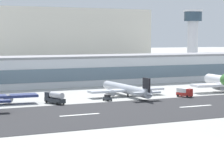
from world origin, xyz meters
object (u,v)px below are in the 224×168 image
Objects in this scene: airliner_black_tail_gate_1 at (128,90)px; distant_hotel_block at (71,39)px; control_tower at (193,35)px; service_box_truck_2 at (185,92)px; service_baggage_tug_0 at (107,98)px; service_fuel_truck_1 at (55,98)px; terminal_building at (76,70)px.

distant_hotel_block is at bearing -12.68° from airliner_black_tail_gate_1.
distant_hotel_block reaches higher than airliner_black_tail_gate_1.
control_tower is 5.95× the size of service_box_truck_2.
control_tower is 133.80m from service_baggage_tug_0.
service_baggage_tug_0 is (-11.83, -7.88, -1.54)m from airliner_black_tail_gate_1.
airliner_black_tail_gate_1 is at bearing -96.60° from service_fuel_truck_1.
service_fuel_truck_1 is (-63.59, -161.65, -18.82)m from distant_hotel_block.
airliner_black_tail_gate_1 is 10.97× the size of service_baggage_tug_0.
service_box_truck_2 is (-14.34, -165.02, -19.06)m from distant_hotel_block.
terminal_building is 113.21m from distant_hotel_block.
service_fuel_truck_1 reaches higher than service_baggage_tug_0.
control_tower is 115.45m from service_box_truck_2.
terminal_building is 22.03× the size of service_fuel_truck_1.
service_fuel_truck_1 is at bearing -115.31° from service_box_truck_2.
terminal_building is at bearing -27.48° from service_baggage_tug_0.
terminal_building reaches higher than service_baggage_tug_0.
terminal_building reaches higher than airliner_black_tail_gate_1.
distant_hotel_block is at bearing 125.47° from control_tower.
distant_hotel_block is 17.55× the size of service_box_truck_2.
airliner_black_tail_gate_1 reaches higher than service_fuel_truck_1.
terminal_building is 48.52m from airliner_black_tail_gate_1.
terminal_building is 57.19m from service_baggage_tug_0.
terminal_building is at bearing 2.42° from airliner_black_tail_gate_1.
distant_hotel_block reaches higher than terminal_building.
distant_hotel_block is 166.74m from service_box_truck_2.
service_box_truck_2 is at bearing -70.07° from terminal_building.
service_fuel_truck_1 is (-115.62, -88.62, -21.23)m from control_tower.
control_tower is at bearing 122.80° from service_box_truck_2.
control_tower reaches higher than terminal_building.
service_baggage_tug_0 is at bearing -99.32° from terminal_building.
control_tower is 89.70m from distant_hotel_block.
airliner_black_tail_gate_1 reaches higher than service_baggage_tug_0.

